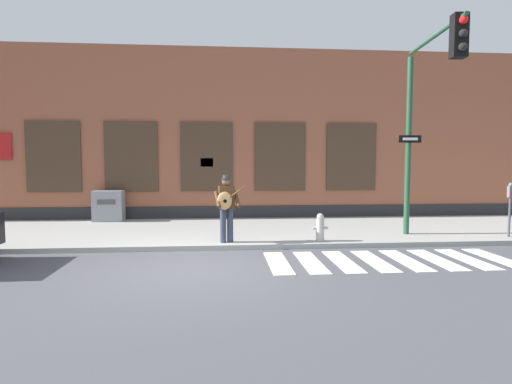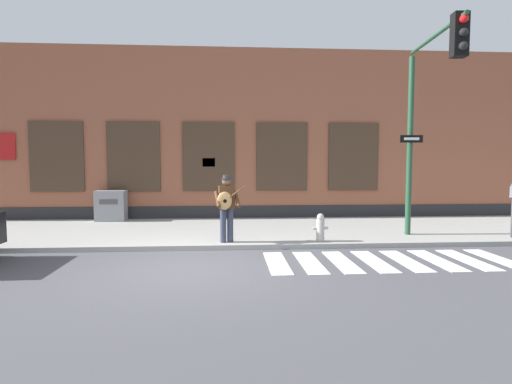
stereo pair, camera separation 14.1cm
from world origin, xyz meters
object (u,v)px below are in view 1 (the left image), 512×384
traffic_light (427,101)px  parking_meter (510,201)px  fire_hydrant (320,227)px  busker (226,204)px  utility_box (109,206)px

traffic_light → parking_meter: bearing=10.3°
traffic_light → fire_hydrant: bearing=173.3°
busker → fire_hydrant: (2.34, -0.02, -0.60)m
traffic_light → busker: bearing=176.3°
parking_meter → traffic_light: bearing=-169.7°
utility_box → busker: bearing=-45.6°
utility_box → fire_hydrant: utility_box is taller
utility_box → fire_hydrant: bearing=-32.7°
traffic_light → utility_box: 10.24m
parking_meter → utility_box: bearing=161.4°
busker → fire_hydrant: busker is taller
parking_meter → fire_hydrant: bearing=-178.0°
busker → parking_meter: 7.48m
fire_hydrant → utility_box: bearing=147.3°
busker → traffic_light: 5.48m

